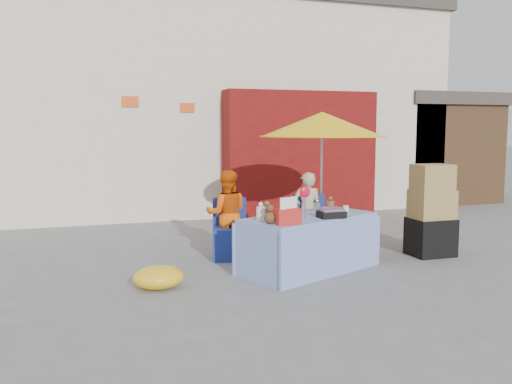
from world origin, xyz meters
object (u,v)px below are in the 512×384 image
object	(u,v)px
market_table	(309,242)
vendor_beige	(307,211)
chair_right	(311,235)
chair_left	(230,241)
umbrella	(322,125)
box_stack	(431,214)
vendor_orange	(227,214)

from	to	relation	value
market_table	vendor_beige	xyz separation A→B (m)	(0.44, 1.07, 0.23)
chair_right	chair_left	bearing A→B (deg)	-165.72
umbrella	chair_left	bearing A→B (deg)	-169.57
vendor_beige	umbrella	bearing A→B (deg)	-139.16
chair_left	vendor_beige	distance (m)	1.30
market_table	chair_right	world-z (taller)	market_table
chair_right	box_stack	xyz separation A→B (m)	(1.57, -0.72, 0.36)
box_stack	chair_left	bearing A→B (deg)	165.62
chair_left	chair_right	size ratio (longest dim) A/B	1.00
chair_left	box_stack	world-z (taller)	box_stack
vendor_orange	chair_left	bearing A→B (deg)	105.93
market_table	chair_right	distance (m)	1.04
market_table	umbrella	bearing A→B (deg)	35.23
vendor_orange	market_table	bearing A→B (deg)	141.32
chair_right	umbrella	bearing A→B (deg)	58.15
umbrella	chair_right	bearing A→B (deg)	-136.12
chair_left	vendor_orange	size ratio (longest dim) A/B	0.68
vendor_beige	box_stack	bearing A→B (deg)	165.71
chair_left	umbrella	bearing A→B (deg)	24.71
vendor_beige	box_stack	world-z (taller)	box_stack
chair_left	chair_right	bearing A→B (deg)	14.28
chair_left	vendor_beige	size ratio (longest dim) A/B	0.71
market_table	umbrella	xyz separation A→B (m)	(0.74, 1.22, 1.52)
chair_left	box_stack	xyz separation A→B (m)	(2.82, -0.72, 0.36)
chair_right	umbrella	size ratio (longest dim) A/B	0.41
umbrella	box_stack	world-z (taller)	umbrella
vendor_orange	chair_right	bearing A→B (deg)	-171.85
chair_right	umbrella	distance (m)	1.69
vendor_beige	chair_left	bearing A→B (deg)	20.45
chair_left	umbrella	distance (m)	2.27
vendor_orange	box_stack	bearing A→B (deg)	177.38
chair_right	box_stack	bearing A→B (deg)	-10.43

